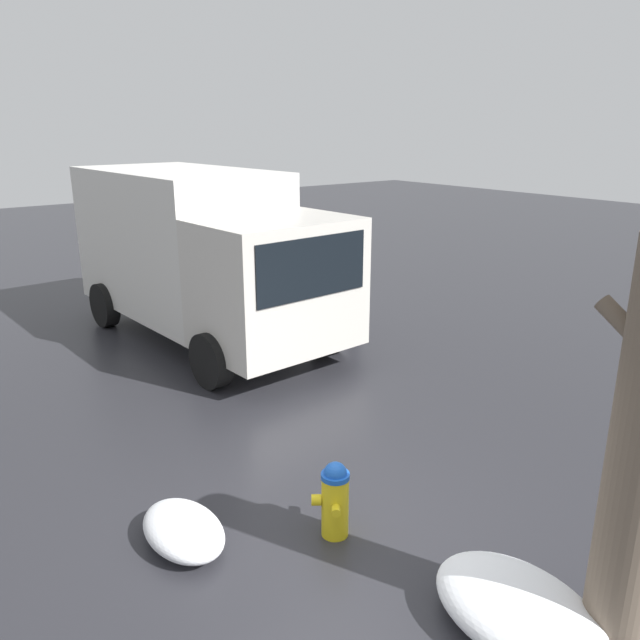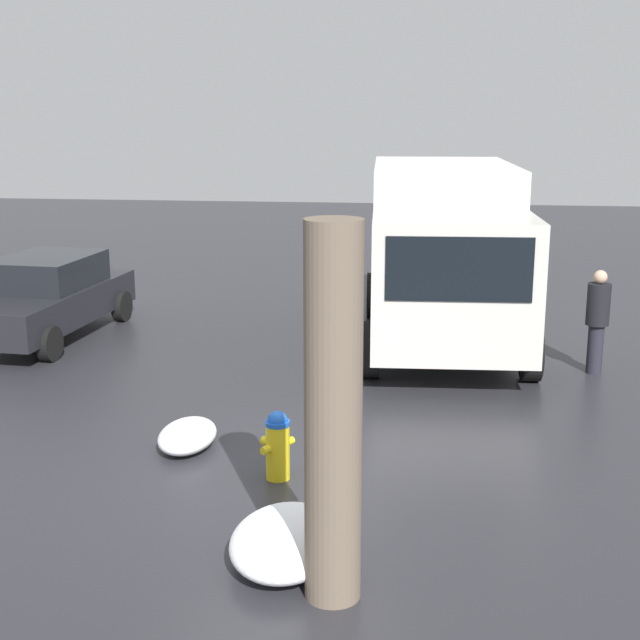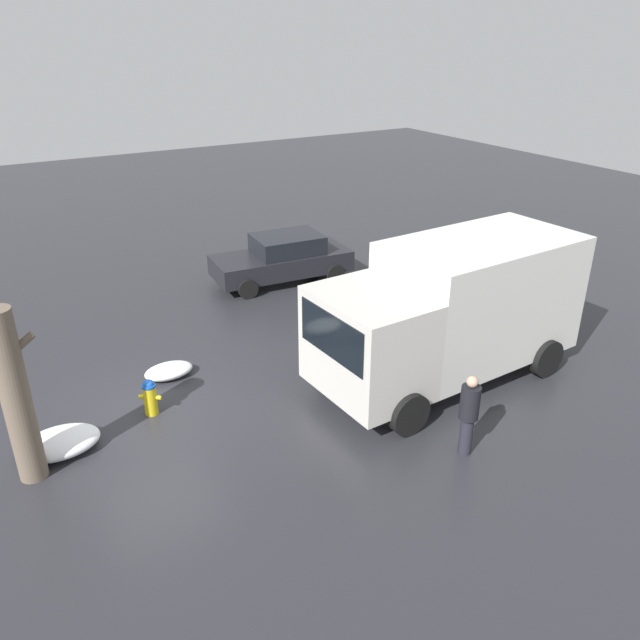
% 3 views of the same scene
% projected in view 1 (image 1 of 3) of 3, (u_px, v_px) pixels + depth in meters
% --- Properties ---
extents(ground_plane, '(60.00, 60.00, 0.00)m').
position_uv_depth(ground_plane, '(335.00, 534.00, 6.34)').
color(ground_plane, '#28282D').
extents(fire_hydrant, '(0.43, 0.40, 0.81)m').
position_uv_depth(fire_hydrant, '(335.00, 498.00, 6.21)').
color(fire_hydrant, yellow).
rests_on(fire_hydrant, ground_plane).
extents(delivery_truck, '(6.39, 3.01, 3.15)m').
position_uv_depth(delivery_truck, '(201.00, 250.00, 11.77)').
color(delivery_truck, beige).
rests_on(delivery_truck, ground_plane).
extents(pedestrian, '(0.36, 0.36, 1.67)m').
position_uv_depth(pedestrian, '(355.00, 289.00, 12.16)').
color(pedestrian, '#23232D').
rests_on(pedestrian, ground_plane).
extents(snow_pile_by_hydrant, '(1.48, 1.05, 0.40)m').
position_uv_depth(snow_pile_by_hydrant, '(517.00, 608.00, 5.09)').
color(snow_pile_by_hydrant, white).
rests_on(snow_pile_by_hydrant, ground_plane).
extents(snow_pile_curbside, '(1.12, 0.70, 0.32)m').
position_uv_depth(snow_pile_curbside, '(183.00, 530.00, 6.14)').
color(snow_pile_curbside, white).
rests_on(snow_pile_curbside, ground_plane).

